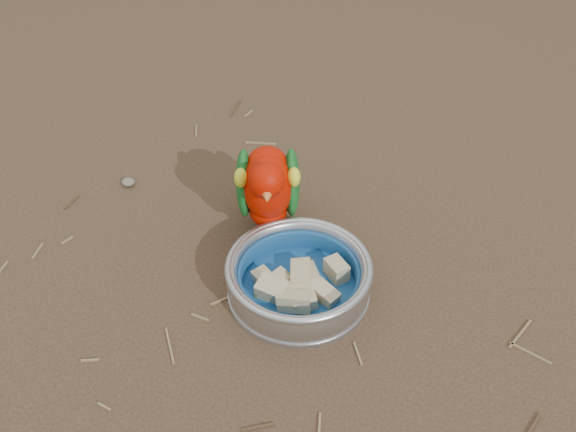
% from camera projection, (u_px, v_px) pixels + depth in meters
% --- Properties ---
extents(ground, '(60.00, 60.00, 0.00)m').
position_uv_depth(ground, '(253.00, 282.00, 0.97)').
color(ground, '#483324').
extents(food_bowl, '(0.21, 0.21, 0.02)m').
position_uv_depth(food_bowl, '(299.00, 290.00, 0.95)').
color(food_bowl, '#B2B2BA').
rests_on(food_bowl, ground).
extents(bowl_wall, '(0.21, 0.21, 0.04)m').
position_uv_depth(bowl_wall, '(299.00, 276.00, 0.93)').
color(bowl_wall, '#B2B2BA').
rests_on(bowl_wall, food_bowl).
extents(fruit_wedges, '(0.13, 0.13, 0.03)m').
position_uv_depth(fruit_wedges, '(299.00, 279.00, 0.93)').
color(fruit_wedges, tan).
rests_on(fruit_wedges, food_bowl).
extents(lory_parrot, '(0.18, 0.23, 0.17)m').
position_uv_depth(lory_parrot, '(268.00, 194.00, 1.00)').
color(lory_parrot, '#B91000').
rests_on(lory_parrot, ground).
extents(ground_debris, '(0.90, 0.80, 0.01)m').
position_uv_depth(ground_debris, '(249.00, 272.00, 0.98)').
color(ground_debris, olive).
rests_on(ground_debris, ground).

